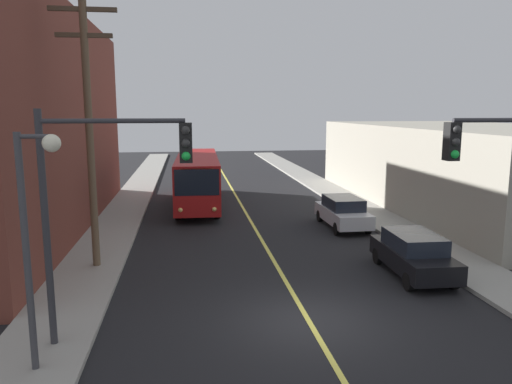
{
  "coord_description": "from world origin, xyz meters",
  "views": [
    {
      "loc": [
        -3.42,
        -13.12,
        6.11
      ],
      "look_at": [
        0.0,
        11.02,
        2.0
      ],
      "focal_mm": 34.18,
      "sensor_mm": 36.0,
      "label": 1
    }
  ],
  "objects_px": {
    "parked_car_black": "(413,253)",
    "traffic_signal_left_corner": "(107,183)",
    "utility_pole_near": "(89,121)",
    "parked_car_silver": "(343,212)",
    "city_bus": "(198,177)",
    "fire_hydrant": "(440,245)",
    "street_lamp_left": "(34,218)"
  },
  "relations": [
    {
      "from": "parked_car_black",
      "to": "traffic_signal_left_corner",
      "type": "relative_size",
      "value": 0.74
    },
    {
      "from": "utility_pole_near",
      "to": "traffic_signal_left_corner",
      "type": "bearing_deg",
      "value": -76.24
    },
    {
      "from": "parked_car_silver",
      "to": "city_bus",
      "type": "bearing_deg",
      "value": 135.19
    },
    {
      "from": "city_bus",
      "to": "parked_car_silver",
      "type": "bearing_deg",
      "value": -44.81
    },
    {
      "from": "parked_car_silver",
      "to": "utility_pole_near",
      "type": "distance_m",
      "value": 13.63
    },
    {
      "from": "parked_car_silver",
      "to": "parked_car_black",
      "type": "bearing_deg",
      "value": -88.31
    },
    {
      "from": "parked_car_silver",
      "to": "fire_hydrant",
      "type": "height_order",
      "value": "parked_car_silver"
    },
    {
      "from": "city_bus",
      "to": "fire_hydrant",
      "type": "height_order",
      "value": "city_bus"
    },
    {
      "from": "parked_car_black",
      "to": "fire_hydrant",
      "type": "xyz_separation_m",
      "value": [
        2.01,
        1.77,
        -0.26
      ]
    },
    {
      "from": "parked_car_black",
      "to": "street_lamp_left",
      "type": "xyz_separation_m",
      "value": [
        -11.66,
        -5.31,
        2.9
      ]
    },
    {
      "from": "city_bus",
      "to": "traffic_signal_left_corner",
      "type": "distance_m",
      "value": 19.41
    },
    {
      "from": "fire_hydrant",
      "to": "street_lamp_left",
      "type": "bearing_deg",
      "value": -152.62
    },
    {
      "from": "parked_car_silver",
      "to": "fire_hydrant",
      "type": "bearing_deg",
      "value": -69.14
    },
    {
      "from": "parked_car_silver",
      "to": "fire_hydrant",
      "type": "xyz_separation_m",
      "value": [
        2.24,
        -5.88,
        -0.26
      ]
    },
    {
      "from": "city_bus",
      "to": "traffic_signal_left_corner",
      "type": "height_order",
      "value": "traffic_signal_left_corner"
    },
    {
      "from": "parked_car_black",
      "to": "utility_pole_near",
      "type": "bearing_deg",
      "value": 168.35
    },
    {
      "from": "parked_car_black",
      "to": "fire_hydrant",
      "type": "relative_size",
      "value": 5.3
    },
    {
      "from": "street_lamp_left",
      "to": "fire_hydrant",
      "type": "xyz_separation_m",
      "value": [
        13.68,
        7.08,
        -3.16
      ]
    },
    {
      "from": "utility_pole_near",
      "to": "traffic_signal_left_corner",
      "type": "relative_size",
      "value": 1.69
    },
    {
      "from": "utility_pole_near",
      "to": "traffic_signal_left_corner",
      "type": "xyz_separation_m",
      "value": [
        1.6,
        -6.52,
        -1.41
      ]
    },
    {
      "from": "parked_car_silver",
      "to": "utility_pole_near",
      "type": "relative_size",
      "value": 0.44
    },
    {
      "from": "parked_car_black",
      "to": "street_lamp_left",
      "type": "relative_size",
      "value": 0.81
    },
    {
      "from": "city_bus",
      "to": "traffic_signal_left_corner",
      "type": "relative_size",
      "value": 2.04
    },
    {
      "from": "traffic_signal_left_corner",
      "to": "utility_pole_near",
      "type": "bearing_deg",
      "value": 103.76
    },
    {
      "from": "parked_car_silver",
      "to": "traffic_signal_left_corner",
      "type": "bearing_deg",
      "value": -130.53
    },
    {
      "from": "parked_car_silver",
      "to": "street_lamp_left",
      "type": "height_order",
      "value": "street_lamp_left"
    },
    {
      "from": "traffic_signal_left_corner",
      "to": "fire_hydrant",
      "type": "height_order",
      "value": "traffic_signal_left_corner"
    },
    {
      "from": "parked_car_black",
      "to": "street_lamp_left",
      "type": "bearing_deg",
      "value": -155.5
    },
    {
      "from": "parked_car_silver",
      "to": "street_lamp_left",
      "type": "bearing_deg",
      "value": -131.43
    },
    {
      "from": "traffic_signal_left_corner",
      "to": "street_lamp_left",
      "type": "relative_size",
      "value": 1.09
    },
    {
      "from": "parked_car_silver",
      "to": "traffic_signal_left_corner",
      "type": "xyz_separation_m",
      "value": [
        -10.02,
        -11.72,
        3.46
      ]
    },
    {
      "from": "city_bus",
      "to": "street_lamp_left",
      "type": "height_order",
      "value": "street_lamp_left"
    }
  ]
}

